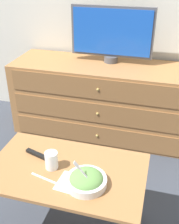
{
  "coord_description": "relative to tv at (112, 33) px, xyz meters",
  "views": [
    {
      "loc": [
        0.41,
        -2.54,
        1.5
      ],
      "look_at": [
        0.03,
        -1.18,
        0.7
      ],
      "focal_mm": 45.0,
      "sensor_mm": 36.0,
      "label": 1
    }
  ],
  "objects": [
    {
      "name": "coffee_table",
      "position": [
        0.02,
        -1.24,
        -0.52
      ],
      "size": [
        0.86,
        0.51,
        0.48
      ],
      "color": "#9E6B3D",
      "rests_on": "ground_plane"
    },
    {
      "name": "napkin",
      "position": [
        0.08,
        -1.33,
        -0.44
      ],
      "size": [
        0.16,
        0.16,
        0.0
      ],
      "color": "white",
      "rests_on": "coffee_table"
    },
    {
      "name": "ground_plane",
      "position": [
        0.05,
        0.2,
        -0.92
      ],
      "size": [
        12.0,
        12.0,
        0.0
      ],
      "primitive_type": "plane",
      "color": "#383D47"
    },
    {
      "name": "drink_cup",
      "position": [
        -0.06,
        -1.25,
        -0.39
      ],
      "size": [
        0.07,
        0.07,
        0.1
      ],
      "color": "white",
      "rests_on": "coffee_table"
    },
    {
      "name": "remote_control",
      "position": [
        -0.18,
        -1.17,
        -0.43
      ],
      "size": [
        0.16,
        0.07,
        0.02
      ],
      "color": "black",
      "rests_on": "coffee_table"
    },
    {
      "name": "knife",
      "position": [
        -0.07,
        -1.34,
        -0.44
      ],
      "size": [
        0.16,
        0.05,
        0.01
      ],
      "color": "white",
      "rests_on": "coffee_table"
    },
    {
      "name": "tv",
      "position": [
        0.0,
        0.0,
        0.0
      ],
      "size": [
        0.7,
        0.12,
        0.47
      ],
      "color": "#515156",
      "rests_on": "dresser"
    },
    {
      "name": "takeout_bowl",
      "position": [
        0.16,
        -1.32,
        -0.41
      ],
      "size": [
        0.21,
        0.21,
        0.16
      ],
      "color": "silver",
      "rests_on": "coffee_table"
    },
    {
      "name": "dresser",
      "position": [
        -0.03,
        -0.09,
        -0.58
      ],
      "size": [
        1.64,
        0.54,
        0.66
      ],
      "color": "#9E6B3D",
      "rests_on": "ground_plane"
    }
  ]
}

